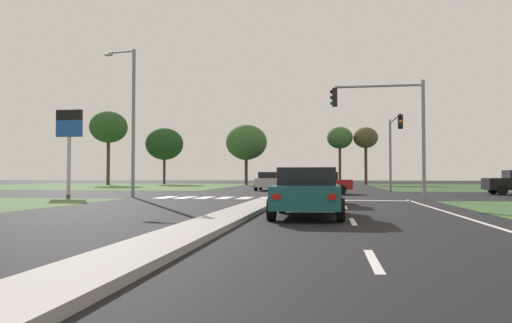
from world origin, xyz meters
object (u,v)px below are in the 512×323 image
(treeline_near, at_px, (109,127))
(treeline_fourth, at_px, (246,142))
(treeline_sixth, at_px, (366,138))
(car_silver_second, at_px, (269,181))
(street_lamp_second, at_px, (131,115))
(traffic_signal_near_right, at_px, (390,118))
(car_teal_sixth, at_px, (308,192))
(traffic_signal_far_right, at_px, (394,139))
(fuel_price_totem, at_px, (69,133))
(treeline_third, at_px, (246,147))
(treeline_second, at_px, (164,144))
(car_red_third, at_px, (322,183))
(car_grey_fifth, at_px, (314,186))
(treeline_fifth, at_px, (340,138))
(car_blue_fourth, at_px, (284,180))
(pedestrian_at_median, at_px, (299,176))

(treeline_near, bearing_deg, treeline_fourth, 2.52)
(treeline_fourth, xyz_separation_m, treeline_sixth, (16.11, 4.26, 0.67))
(car_silver_second, bearing_deg, street_lamp_second, 65.64)
(car_silver_second, height_order, street_lamp_second, street_lamp_second)
(traffic_signal_near_right, xyz_separation_m, street_lamp_second, (-14.51, 1.31, 0.64))
(car_teal_sixth, distance_m, traffic_signal_far_right, 22.41)
(fuel_price_totem, height_order, treeline_third, treeline_third)
(traffic_signal_near_right, bearing_deg, treeline_second, 122.39)
(traffic_signal_far_right, bearing_deg, car_red_third, -152.23)
(car_red_third, relative_size, treeline_sixth, 0.52)
(car_silver_second, distance_m, treeline_fourth, 24.41)
(car_red_third, bearing_deg, traffic_signal_near_right, -157.00)
(car_silver_second, xyz_separation_m, fuel_price_totem, (-12.03, -10.88, 3.32))
(treeline_second, height_order, treeline_sixth, treeline_second)
(treeline_second, bearing_deg, car_grey_fifth, -63.26)
(treeline_fourth, relative_size, treeline_fifth, 1.01)
(treeline_fourth, bearing_deg, street_lamp_second, -90.62)
(car_grey_fifth, relative_size, treeline_fourth, 0.52)
(fuel_price_totem, bearing_deg, car_blue_fourth, 65.30)
(treeline_sixth, bearing_deg, treeline_third, -171.79)
(car_red_third, xyz_separation_m, car_grey_fifth, (-0.21, -12.07, 0.04))
(pedestrian_at_median, height_order, fuel_price_totem, fuel_price_totem)
(traffic_signal_far_right, xyz_separation_m, treeline_near, (-35.20, 26.52, 4.09))
(traffic_signal_near_right, bearing_deg, treeline_near, 131.74)
(pedestrian_at_median, height_order, treeline_sixth, treeline_sixth)
(car_blue_fourth, xyz_separation_m, pedestrian_at_median, (2.58, -14.03, 0.51))
(car_red_third, relative_size, car_teal_sixth, 0.91)
(car_grey_fifth, distance_m, treeline_fifth, 46.63)
(treeline_second, bearing_deg, car_red_third, -55.59)
(traffic_signal_near_right, xyz_separation_m, fuel_price_totem, (-20.20, 4.45, -0.06))
(pedestrian_at_median, distance_m, treeline_second, 34.73)
(pedestrian_at_median, xyz_separation_m, fuel_price_totem, (-14.51, -11.91, 2.85))
(fuel_price_totem, xyz_separation_m, treeline_third, (5.69, 35.90, 1.13))
(car_blue_fourth, bearing_deg, car_red_third, 102.11)
(car_grey_fifth, height_order, treeline_third, treeline_third)
(treeline_near, xyz_separation_m, treeline_third, (19.04, 2.73, -2.78))
(car_teal_sixth, height_order, treeline_second, treeline_second)
(pedestrian_at_median, bearing_deg, car_teal_sixth, -35.22)
(street_lamp_second, xyz_separation_m, treeline_second, (-12.83, 41.79, 1.17))
(treeline_near, relative_size, treeline_fifth, 1.27)
(car_teal_sixth, height_order, fuel_price_totem, fuel_price_totem)
(car_teal_sixth, bearing_deg, treeline_sixth, 83.86)
(car_red_third, relative_size, treeline_near, 0.41)
(car_blue_fourth, relative_size, car_grey_fifth, 1.00)
(traffic_signal_near_right, bearing_deg, pedestrian_at_median, 109.19)
(car_blue_fourth, height_order, treeline_second, treeline_second)
(car_silver_second, height_order, treeline_third, treeline_third)
(car_teal_sixth, xyz_separation_m, treeline_second, (-23.62, 53.54, 5.24))
(car_teal_sixth, distance_m, treeline_second, 58.75)
(traffic_signal_near_right, xyz_separation_m, pedestrian_at_median, (-5.69, 16.35, -2.91))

